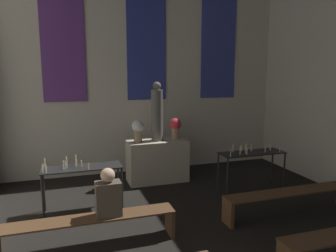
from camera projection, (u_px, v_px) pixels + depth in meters
wall_back at (146, 57)px, 7.95m from camera, size 7.06×0.16×5.60m
altar at (157, 161)px, 7.44m from camera, size 1.34×0.62×0.95m
statue at (157, 113)px, 7.26m from camera, size 0.26×0.26×1.31m
flower_vase_left at (138, 129)px, 7.18m from camera, size 0.27×0.27×0.48m
flower_vase_right at (175, 127)px, 7.45m from camera, size 0.27×0.27×0.48m
candle_rack_left at (82, 173)px, 5.78m from camera, size 1.39×0.47×1.02m
candle_rack_right at (252, 157)px, 6.82m from camera, size 1.39×0.47×1.00m
pew_back_left at (90, 225)px, 4.65m from camera, size 2.47×0.36×0.44m
pew_back_right at (290, 197)px, 5.68m from camera, size 2.47×0.36×0.44m
person_seated at (108, 195)px, 4.66m from camera, size 0.36×0.24×0.70m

